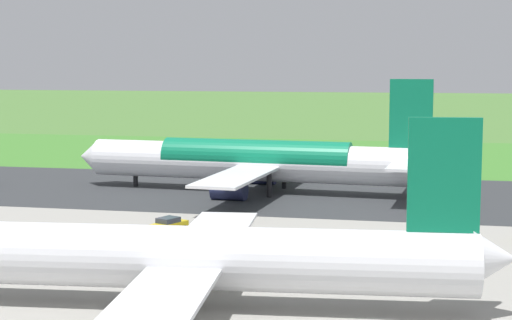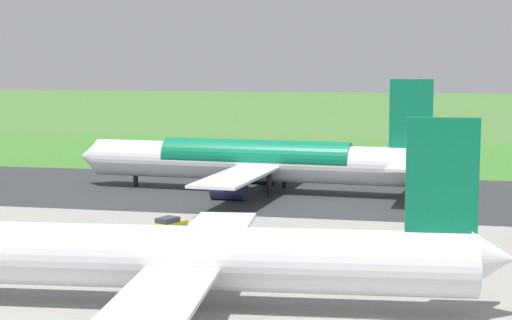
% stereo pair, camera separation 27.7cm
% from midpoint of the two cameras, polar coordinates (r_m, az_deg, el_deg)
% --- Properties ---
extents(ground_plane, '(800.00, 800.00, 0.00)m').
position_cam_midpoint_polar(ground_plane, '(113.54, 6.01, -2.41)').
color(ground_plane, '#477233').
extents(runway_asphalt, '(600.00, 36.65, 0.06)m').
position_cam_midpoint_polar(runway_asphalt, '(113.54, 6.01, -2.39)').
color(runway_asphalt, '#2D3033').
rests_on(runway_asphalt, ground).
extents(apron_concrete, '(440.00, 110.00, 0.05)m').
position_cam_midpoint_polar(apron_concrete, '(61.19, 0.22, -10.27)').
color(apron_concrete, gray).
rests_on(apron_concrete, ground).
extents(grass_verge_foreground, '(600.00, 80.00, 0.04)m').
position_cam_midpoint_polar(grass_verge_foreground, '(153.30, 7.69, -0.06)').
color(grass_verge_foreground, '#3C782B').
rests_on(grass_verge_foreground, ground).
extents(airliner_main, '(54.15, 44.31, 15.88)m').
position_cam_midpoint_polar(airliner_main, '(114.77, 0.25, -0.08)').
color(airliner_main, white).
rests_on(airliner_main, ground).
extents(airliner_parked_mid, '(48.46, 39.72, 14.14)m').
position_cam_midpoint_polar(airliner_parked_mid, '(61.09, -5.11, -6.59)').
color(airliner_parked_mid, white).
rests_on(airliner_parked_mid, ground).
extents(service_car_ops, '(3.32, 4.57, 1.62)m').
position_cam_midpoint_polar(service_car_ops, '(88.65, -5.94, -4.42)').
color(service_car_ops, gold).
rests_on(service_car_ops, ground).
extents(no_stopping_sign, '(0.60, 0.10, 2.48)m').
position_cam_midpoint_polar(no_stopping_sign, '(155.53, 9.49, 0.54)').
color(no_stopping_sign, slate).
rests_on(no_stopping_sign, ground).
extents(traffic_cone_orange, '(0.40, 0.40, 0.55)m').
position_cam_midpoint_polar(traffic_cone_orange, '(155.53, 6.81, 0.14)').
color(traffic_cone_orange, orange).
rests_on(traffic_cone_orange, ground).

